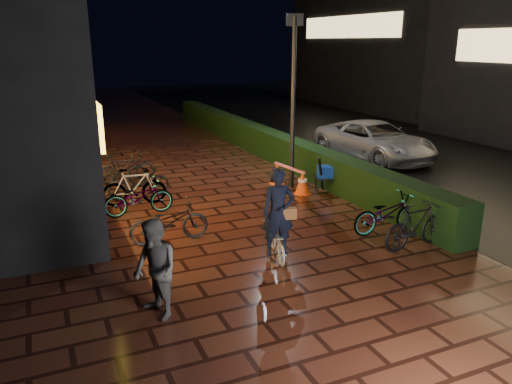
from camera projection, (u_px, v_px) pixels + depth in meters
name	position (u px, v px, depth m)	size (l,w,h in m)	color
ground	(280.00, 242.00, 10.78)	(80.00, 80.00, 0.00)	#381911
asphalt_road	(436.00, 157.00, 18.64)	(11.00, 60.00, 0.01)	black
hedge	(264.00, 142.00, 18.92)	(0.70, 20.00, 1.00)	black
bystander_person	(155.00, 270.00, 7.65)	(0.78, 0.61, 1.61)	#515153
van	(374.00, 140.00, 18.24)	(2.25, 4.88, 1.36)	#A4A4A8
lamp_post_hedge	(293.00, 96.00, 14.11)	(0.45, 0.26, 4.88)	black
lamp_post_sf	(84.00, 70.00, 17.13)	(0.56, 0.23, 5.83)	black
cyclist	(278.00, 226.00, 9.79)	(0.76, 1.37, 1.87)	silver
traffic_barrier	(289.00, 178.00, 14.58)	(0.62, 1.66, 0.68)	#FF470D
cart_assembly	(325.00, 173.00, 14.16)	(0.77, 0.65, 1.11)	black
parked_bikes_storefront	(137.00, 186.00, 13.27)	(2.02, 5.85, 1.00)	black
parked_bikes_hedge	(399.00, 219.00, 10.82)	(1.73, 1.61, 1.00)	black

